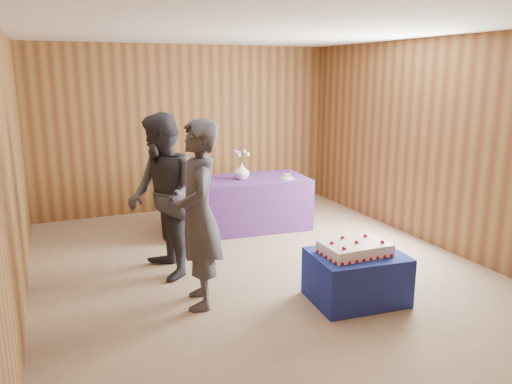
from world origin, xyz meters
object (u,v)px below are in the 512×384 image
cake_table (356,277)px  guest_left (199,215)px  vase (242,171)px  serving_table (239,204)px  guest_right (162,197)px  sheet_cake (355,248)px

cake_table → guest_left: guest_left is taller
cake_table → vase: bearing=98.9°
guest_left → vase: bearing=161.2°
serving_table → guest_right: size_ratio=1.08×
guest_left → guest_right: 0.86m
sheet_cake → vase: vase is taller
guest_left → guest_right: guest_right is taller
guest_left → guest_right: bearing=-157.0°
cake_table → vase: vase is taller
cake_table → vase: size_ratio=3.90×
cake_table → sheet_cake: sheet_cake is taller
vase → serving_table: bearing=151.4°
vase → guest_right: (-1.45, -1.29, 0.06)m
serving_table → sheet_cake: bearing=-81.3°
sheet_cake → guest_right: bearing=138.9°
cake_table → guest_left: size_ratio=0.49×
sheet_cake → guest_left: (-1.43, 0.54, 0.36)m
serving_table → guest_right: guest_right is taller
vase → cake_table: bearing=-86.2°
sheet_cake → guest_right: size_ratio=0.37×
serving_table → vase: (0.04, -0.02, 0.49)m
sheet_cake → vase: size_ratio=2.94×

